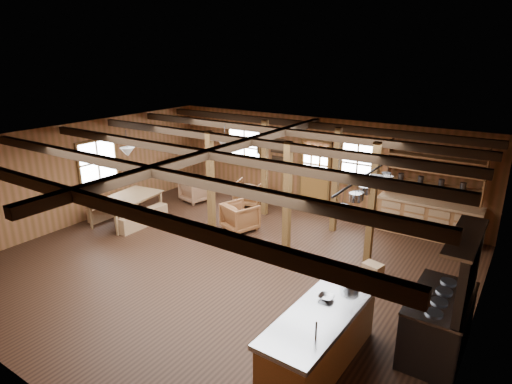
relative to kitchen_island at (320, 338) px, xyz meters
The scene contains 22 objects.
room 3.75m from the kitchen_island, 151.09° to the left, with size 10.04×9.04×2.84m.
ceiling_joists 4.32m from the kitchen_island, 148.70° to the left, with size 9.80×8.82×0.18m.
timber_posts 4.76m from the kitchen_island, 124.73° to the left, with size 3.95×2.35×2.80m.
back_door 6.98m from the kitchen_island, 117.12° to the left, with size 1.02×0.08×2.15m.
window_back_left 8.56m from the kitchen_island, 132.91° to the left, with size 1.32×0.06×1.32m.
window_back_right 6.59m from the kitchen_island, 106.82° to the left, with size 1.02×0.06×1.32m.
window_left 8.52m from the kitchen_island, 164.51° to the left, with size 0.14×1.24×1.32m.
notice_boards 7.86m from the kitchen_island, 126.98° to the left, with size 1.08×0.03×0.90m.
back_counter 5.96m from the kitchen_island, 87.87° to the left, with size 2.55×0.60×2.45m.
pendant_lamps 6.34m from the kitchen_island, 153.09° to the left, with size 1.86×2.36×0.66m.
pot_rack 2.70m from the kitchen_island, 95.06° to the left, with size 0.40×3.00×0.45m.
kitchen_island is the anchor object (origin of this frame).
step_stool 2.96m from the kitchen_island, 93.48° to the left, with size 0.44×0.31×0.39m, color brown.
commercial_range 1.98m from the kitchen_island, 42.05° to the left, with size 0.87×1.70×2.10m.
dining_table 7.45m from the kitchen_island, 161.86° to the left, with size 2.02×1.13×0.71m, color brown.
bench_wall 8.17m from the kitchen_island, 163.50° to the left, with size 0.28×1.49×0.41m, color brown.
bench_aisle 6.88m from the kitchen_island, 160.30° to the left, with size 0.30×1.58×0.44m, color brown.
armchair_a 7.35m from the kitchen_island, 132.96° to the left, with size 0.83×0.85×0.78m, color brown.
armchair_b 5.43m from the kitchen_island, 138.71° to the left, with size 0.81×0.83×0.76m, color brown.
armchair_c 8.14m from the kitchen_island, 144.85° to the left, with size 0.79×0.81×0.74m, color brown.
counter_pot 1.13m from the kitchen_island, 86.93° to the left, with size 0.32×0.32×0.19m, color #ADAFB4.
bowl 0.61m from the kitchen_island, 103.84° to the left, with size 0.25×0.25×0.06m, color silver.
Camera 1 is at (5.41, -6.85, 4.64)m, focal length 30.00 mm.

